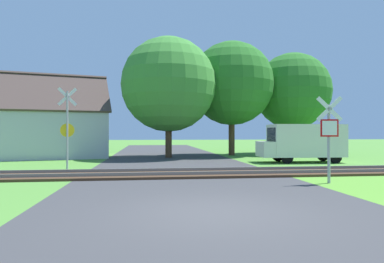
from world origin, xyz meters
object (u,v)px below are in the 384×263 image
Objects in this scene: crossing_sign_far at (67,124)px; tree_center at (169,85)px; mail_truck at (303,141)px; tree_right at (232,84)px; house at (55,131)px; tree_far at (292,91)px; stop_sign_near at (329,133)px.

tree_center is at bearing 45.65° from crossing_sign_far.
tree_right is at bearing 23.12° from mail_truck.
mail_truck is at bearing -35.35° from house.
house is at bearing -174.71° from tree_far.
stop_sign_near is at bearing -91.12° from tree_right.
stop_sign_near is at bearing -39.28° from crossing_sign_far.
house reaches higher than crossing_sign_far.
tree_far is 1.69× the size of mail_truck.
crossing_sign_far is 9.44m from house.
crossing_sign_far is (-9.93, 5.51, 0.41)m from stop_sign_near.
tree_center is (5.19, 7.67, 3.04)m from crossing_sign_far.
house reaches higher than stop_sign_near.
tree_center reaches higher than stop_sign_near.
tree_far reaches higher than crossing_sign_far.
house reaches higher than mail_truck.
tree_far is at bearing 12.01° from tree_right.
tree_right is (13.10, 0.55, 3.76)m from house.
crossing_sign_far is at bearing -85.65° from house.
crossing_sign_far is at bearing -16.48° from stop_sign_near.
crossing_sign_far is at bearing 103.99° from mail_truck.
tree_far is at bearing -8.09° from house.
stop_sign_near is 15.54m from tree_right.
tree_right is 5.64m from tree_far.
house is 1.69× the size of mail_truck.
house is 13.64m from tree_right.
tree_center is at bearing -163.90° from tree_far.
mail_truck is at bearing 1.39° from crossing_sign_far.
mail_truck is (-2.89, -8.06, -4.02)m from tree_far.
mail_truck is (2.91, 8.16, -0.49)m from stop_sign_near.
crossing_sign_far is 13.14m from mail_truck.
tree_center is (-5.04, -1.87, -0.43)m from tree_right.
mail_truck is at bearing -109.72° from tree_far.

